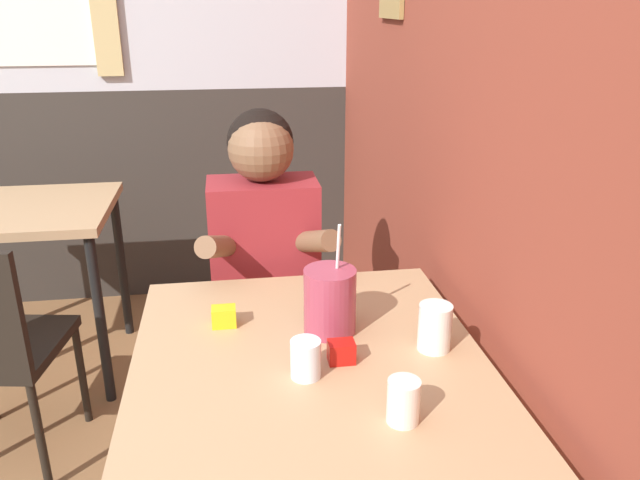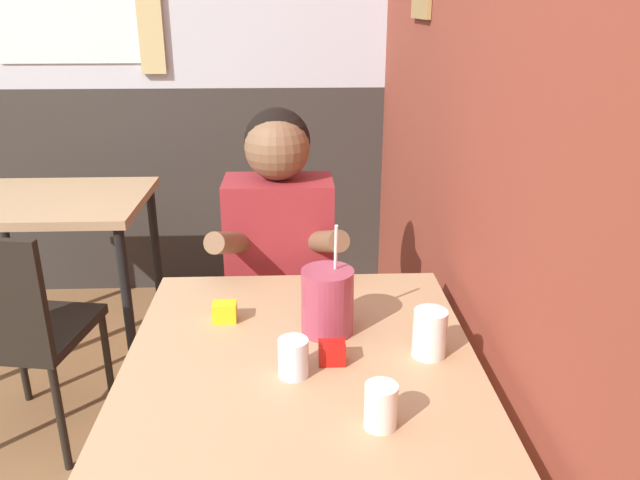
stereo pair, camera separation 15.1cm
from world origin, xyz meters
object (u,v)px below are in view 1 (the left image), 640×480
object	(u,v)px
person_seated	(266,287)
cocktail_pitcher	(330,301)
background_table	(14,229)
main_table	(311,388)

from	to	relation	value
person_seated	cocktail_pitcher	xyz separation A→B (m)	(0.13, -0.52, 0.19)
background_table	cocktail_pitcher	world-z (taller)	cocktail_pitcher
background_table	cocktail_pitcher	distance (m)	1.61
main_table	cocktail_pitcher	bearing A→B (deg)	63.67
person_seated	cocktail_pitcher	bearing A→B (deg)	-76.20
person_seated	cocktail_pitcher	size ratio (longest dim) A/B	4.29
main_table	person_seated	bearing A→B (deg)	95.38
background_table	cocktail_pitcher	bearing A→B (deg)	-46.98
person_seated	main_table	bearing A→B (deg)	-84.62
cocktail_pitcher	main_table	bearing A→B (deg)	-116.33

